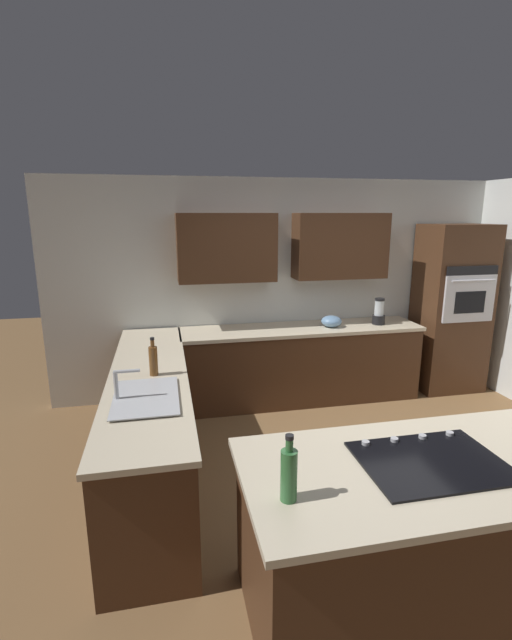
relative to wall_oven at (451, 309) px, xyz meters
The scene contains 15 objects.
ground_plane 2.73m from the wall_oven, 42.84° to the left, with size 14.00×14.00×0.00m, color brown.
wall_back 1.99m from the wall_oven, ahead, with size 6.00×0.44×2.60m.
lower_cabinets_back 2.04m from the wall_oven, ahead, with size 2.80×0.60×0.86m, color #472B19.
countertop_back 1.96m from the wall_oven, ahead, with size 2.84×0.64×0.04m, color beige.
lower_cabinets_side 3.90m from the wall_oven, 17.62° to the left, with size 0.60×2.90×0.86m, color #472B19.
countertop_side 3.85m from the wall_oven, 17.62° to the left, with size 0.64×2.94×0.04m, color beige.
island_base 3.66m from the wall_oven, 53.50° to the left, with size 1.97×0.90×0.86m, color #472B19.
island_top 3.62m from the wall_oven, 53.50° to the left, with size 2.05×0.98×0.04m, color beige.
wall_oven is the anchor object (origin of this frame).
sink_unit 4.07m from the wall_oven, 25.15° to the left, with size 0.46×0.70×0.23m.
cooktop 3.61m from the wall_oven, 53.44° to the left, with size 0.76×0.56×0.03m.
blender 1.00m from the wall_oven, ahead, with size 0.15×0.15×0.32m.
mixing_bowl 1.60m from the wall_oven, ahead, with size 0.24×0.24×0.13m, color #668CB2.
dish_soap_bottle 3.83m from the wall_oven, 19.01° to the left, with size 0.07×0.07×0.32m.
oil_bottle 4.26m from the wall_oven, 45.59° to the left, with size 0.08×0.08×0.33m.
Camera 1 is at (1.65, 3.07, 2.20)m, focal length 24.79 mm.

